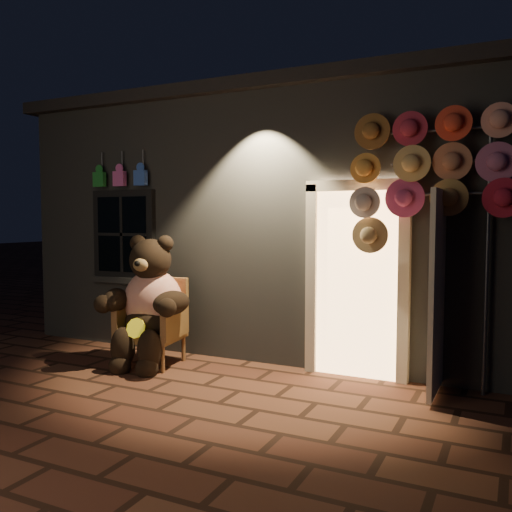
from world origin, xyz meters
The scene contains 5 objects.
ground centered at (0.00, 0.00, 0.00)m, with size 60.00×60.00×0.00m, color #553020.
shop_building centered at (0.00, 3.99, 1.74)m, with size 7.30×5.95×3.51m.
wicker_armchair centered at (-1.01, 0.92, 0.52)m, with size 0.79×0.73×1.04m.
teddy_bear centered at (-1.00, 0.79, 0.75)m, with size 1.17×0.97×1.62m.
hat_rack centered at (2.11, 1.28, 2.26)m, with size 1.68×0.22×2.89m.
Camera 1 is at (2.96, -4.40, 1.77)m, focal length 38.00 mm.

